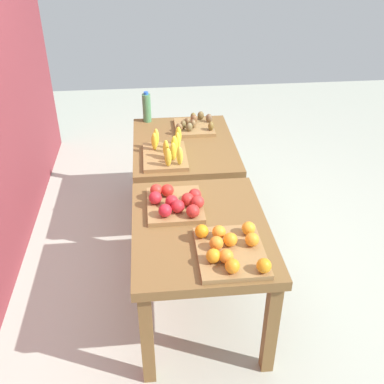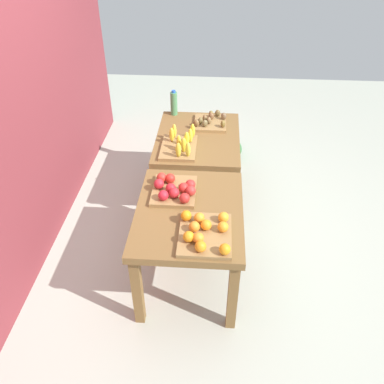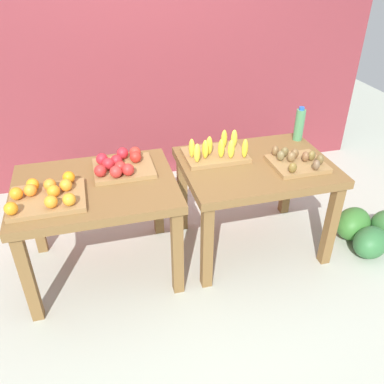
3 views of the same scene
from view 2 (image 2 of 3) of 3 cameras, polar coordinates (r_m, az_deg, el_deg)
ground_plane at (r=3.88m, az=0.28°, el=-5.52°), size 8.00×8.00×0.00m
back_wall at (r=3.43m, az=-23.60°, el=14.87°), size 4.40×0.12×3.00m
display_table_left at (r=3.06m, az=-0.37°, el=-4.06°), size 1.04×0.80×0.72m
display_table_right at (r=3.97m, az=0.84°, el=6.60°), size 1.04×0.80×0.72m
orange_bin at (r=2.75m, az=1.82°, el=-5.74°), size 0.44×0.36×0.11m
apple_bin at (r=3.12m, az=-2.50°, el=0.42°), size 0.41×0.36×0.11m
banana_crate at (r=3.68m, az=-1.68°, el=6.74°), size 0.44×0.32×0.17m
kiwi_bin at (r=4.12m, az=2.61°, el=9.96°), size 0.36×0.34×0.10m
water_bottle at (r=4.29m, az=-2.58°, el=12.47°), size 0.07×0.07×0.27m
watermelon_pile at (r=5.01m, az=4.12°, el=6.92°), size 0.67×0.60×0.26m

